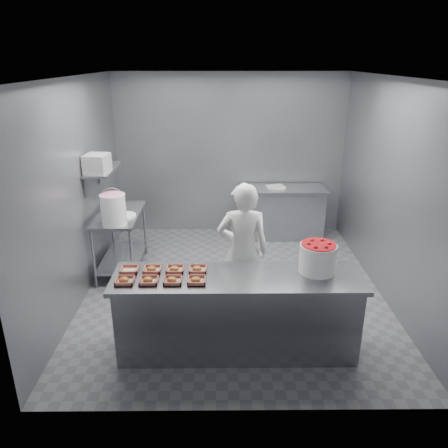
{
  "coord_description": "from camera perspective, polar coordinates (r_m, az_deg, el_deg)",
  "views": [
    {
      "loc": [
        -0.18,
        -5.36,
        3.01
      ],
      "look_at": [
        -0.13,
        -0.2,
        1.04
      ],
      "focal_mm": 35.0,
      "sensor_mm": 36.0,
      "label": 1
    }
  ],
  "objects": [
    {
      "name": "wall_left",
      "position": [
        5.88,
        -18.58,
        3.94
      ],
      "size": [
        0.04,
        4.5,
        2.8
      ],
      "primitive_type": "cube",
      "color": "slate",
      "rests_on": "ground"
    },
    {
      "name": "tray_0",
      "position": [
        4.52,
        -12.86,
        -7.19
      ],
      "size": [
        0.19,
        0.18,
        0.06
      ],
      "color": "tan",
      "rests_on": "service_counter"
    },
    {
      "name": "wall_shelf",
      "position": [
        6.35,
        -15.6,
        6.87
      ],
      "size": [
        0.35,
        0.9,
        0.03
      ],
      "primitive_type": "cube",
      "color": "slate",
      "rests_on": "wall_left"
    },
    {
      "name": "tray_1",
      "position": [
        4.47,
        -9.83,
        -7.26
      ],
      "size": [
        0.19,
        0.18,
        0.06
      ],
      "color": "tan",
      "rests_on": "service_counter"
    },
    {
      "name": "worker",
      "position": [
        5.23,
        2.48,
        -3.55
      ],
      "size": [
        0.62,
        0.41,
        1.69
      ],
      "primitive_type": "imported",
      "rotation": [
        0.0,
        0.0,
        3.14
      ],
      "color": "white",
      "rests_on": "ground"
    },
    {
      "name": "tray_3",
      "position": [
        4.42,
        -3.62,
        -7.32
      ],
      "size": [
        0.19,
        0.18,
        0.06
      ],
      "color": "tan",
      "rests_on": "service_counter"
    },
    {
      "name": "strawberry_tub",
      "position": [
        4.65,
        12.14,
        -4.25
      ],
      "size": [
        0.38,
        0.38,
        0.32
      ],
      "color": "white",
      "rests_on": "service_counter"
    },
    {
      "name": "tray_7",
      "position": [
        4.64,
        -3.47,
        -5.89
      ],
      "size": [
        0.19,
        0.18,
        0.06
      ],
      "color": "tan",
      "rests_on": "service_counter"
    },
    {
      "name": "paper_stack",
      "position": [
        7.61,
        6.71,
        4.84
      ],
      "size": [
        0.34,
        0.27,
        0.04
      ],
      "primitive_type": "cube",
      "rotation": [
        0.0,
        0.0,
        0.2
      ],
      "color": "silver",
      "rests_on": "back_counter"
    },
    {
      "name": "wall_right",
      "position": [
        6.0,
        20.83,
        3.98
      ],
      "size": [
        0.04,
        4.5,
        2.8
      ],
      "primitive_type": "cube",
      "color": "slate",
      "rests_on": "ground"
    },
    {
      "name": "glaze_bucket",
      "position": [
        6.01,
        -14.25,
        1.93
      ],
      "size": [
        0.35,
        0.33,
        0.51
      ],
      "color": "white",
      "rests_on": "prep_table"
    },
    {
      "name": "back_counter",
      "position": [
        7.77,
        7.49,
        1.54
      ],
      "size": [
        1.5,
        0.6,
        0.9
      ],
      "color": "slate",
      "rests_on": "ground"
    },
    {
      "name": "appliance",
      "position": [
        6.1,
        -16.26,
        7.59
      ],
      "size": [
        0.33,
        0.36,
        0.25
      ],
      "primitive_type": "cube",
      "rotation": [
        0.0,
        0.0,
        -0.12
      ],
      "color": "gray",
      "rests_on": "wall_shelf"
    },
    {
      "name": "rag",
      "position": [
        6.68,
        -13.75,
        1.97
      ],
      "size": [
        0.16,
        0.15,
        0.02
      ],
      "primitive_type": "cube",
      "rotation": [
        0.0,
        0.0,
        -0.35
      ],
      "color": "#CCB28C",
      "rests_on": "prep_table"
    },
    {
      "name": "floor",
      "position": [
        6.15,
        1.22,
        -8.39
      ],
      "size": [
        4.5,
        4.5,
        0.0
      ],
      "primitive_type": "plane",
      "color": "#4C4C51",
      "rests_on": "ground"
    },
    {
      "name": "tray_5",
      "position": [
        4.68,
        -9.37,
        -5.84
      ],
      "size": [
        0.19,
        0.18,
        0.06
      ],
      "color": "tan",
      "rests_on": "service_counter"
    },
    {
      "name": "prep_table",
      "position": [
        6.6,
        -13.37,
        -1.17
      ],
      "size": [
        0.6,
        1.2,
        0.9
      ],
      "color": "slate",
      "rests_on": "ground"
    },
    {
      "name": "tray_6",
      "position": [
        4.65,
        -6.44,
        -5.87
      ],
      "size": [
        0.19,
        0.18,
        0.06
      ],
      "color": "tan",
      "rests_on": "service_counter"
    },
    {
      "name": "wall_back",
      "position": [
        7.78,
        0.82,
        8.99
      ],
      "size": [
        4.0,
        0.04,
        2.8
      ],
      "primitive_type": "cube",
      "color": "slate",
      "rests_on": "ground"
    },
    {
      "name": "bucket_lid",
      "position": [
        6.34,
        -12.92,
        1.07
      ],
      "size": [
        0.42,
        0.42,
        0.03
      ],
      "primitive_type": "cylinder",
      "rotation": [
        0.0,
        0.0,
        -0.29
      ],
      "color": "white",
      "rests_on": "prep_table"
    },
    {
      "name": "ceiling",
      "position": [
        5.36,
        1.46,
        18.67
      ],
      "size": [
        4.5,
        4.5,
        0.0
      ],
      "primitive_type": "plane",
      "rotation": [
        3.14,
        0.0,
        0.0
      ],
      "color": "white",
      "rests_on": "wall_back"
    },
    {
      "name": "tray_4",
      "position": [
        4.73,
        -12.22,
        -5.83
      ],
      "size": [
        0.19,
        0.18,
        0.04
      ],
      "color": "tan",
      "rests_on": "service_counter"
    },
    {
      "name": "tray_2",
      "position": [
        4.44,
        -6.74,
        -7.3
      ],
      "size": [
        0.19,
        0.18,
        0.06
      ],
      "color": "tan",
      "rests_on": "service_counter"
    },
    {
      "name": "service_counter",
      "position": [
        4.76,
        1.74,
        -11.6
      ],
      "size": [
        2.6,
        0.7,
        0.9
      ],
      "color": "slate",
      "rests_on": "ground"
    }
  ]
}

